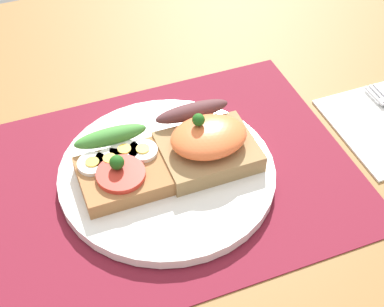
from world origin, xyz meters
The scene contains 5 objects.
ground_plane centered at (0.00, 0.00, -1.60)cm, with size 120.00×90.00×3.20cm, color brown.
placemat centered at (0.00, 0.00, 0.15)cm, with size 42.01×31.78×0.30cm, color maroon.
plate centered at (0.00, 0.00, 0.91)cm, with size 24.19×24.19×1.21cm, color white.
sandwich_egg_tomato centered at (-4.95, 1.09, 3.02)cm, with size 9.38×9.13×4.08cm.
sandwich_salmon centered at (4.92, 0.74, 3.72)cm, with size 10.47×9.88×6.08cm.
Camera 1 is at (-12.70, -40.67, 47.54)cm, focal length 52.79 mm.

